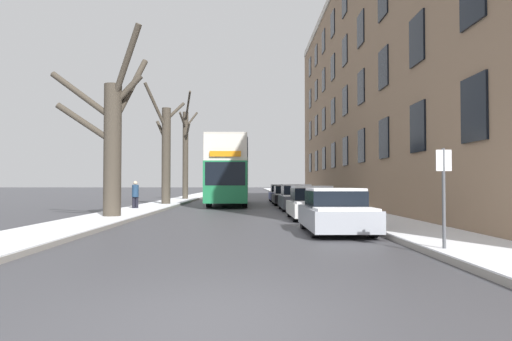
{
  "coord_description": "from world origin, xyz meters",
  "views": [
    {
      "loc": [
        0.43,
        -5.05,
        1.5
      ],
      "look_at": [
        0.83,
        20.99,
        2.23
      ],
      "focal_mm": 32.0,
      "sensor_mm": 36.0,
      "label": 1
    }
  ],
  "objects_px": {
    "bare_tree_left_1": "(166,152)",
    "double_decker_bus": "(229,169)",
    "parked_car_1": "(312,204)",
    "parked_car_4": "(281,194)",
    "bare_tree_left_0": "(112,137)",
    "parked_car_3": "(287,196)",
    "street_sign_post": "(444,194)",
    "bare_tree_left_2": "(186,151)",
    "pedestrian_left_sidewalk": "(135,194)",
    "parked_car_2": "(296,198)",
    "parked_car_0": "(336,212)"
  },
  "relations": [
    {
      "from": "parked_car_2",
      "to": "parked_car_4",
      "type": "bearing_deg",
      "value": 90.0
    },
    {
      "from": "double_decker_bus",
      "to": "parked_car_3",
      "type": "bearing_deg",
      "value": 2.96
    },
    {
      "from": "bare_tree_left_0",
      "to": "parked_car_3",
      "type": "height_order",
      "value": "bare_tree_left_0"
    },
    {
      "from": "parked_car_0",
      "to": "street_sign_post",
      "type": "relative_size",
      "value": 1.82
    },
    {
      "from": "parked_car_1",
      "to": "street_sign_post",
      "type": "xyz_separation_m",
      "value": [
        1.4,
        -9.67,
        0.65
      ]
    },
    {
      "from": "bare_tree_left_1",
      "to": "parked_car_3",
      "type": "xyz_separation_m",
      "value": [
        8.08,
        1.77,
        -2.9
      ]
    },
    {
      "from": "bare_tree_left_1",
      "to": "parked_car_0",
      "type": "distance_m",
      "value": 18.3
    },
    {
      "from": "parked_car_1",
      "to": "pedestrian_left_sidewalk",
      "type": "distance_m",
      "value": 10.45
    },
    {
      "from": "bare_tree_left_0",
      "to": "bare_tree_left_1",
      "type": "relative_size",
      "value": 0.99
    },
    {
      "from": "pedestrian_left_sidewalk",
      "to": "bare_tree_left_1",
      "type": "bearing_deg",
      "value": 66.47
    },
    {
      "from": "bare_tree_left_0",
      "to": "pedestrian_left_sidewalk",
      "type": "bearing_deg",
      "value": 94.73
    },
    {
      "from": "bare_tree_left_1",
      "to": "pedestrian_left_sidewalk",
      "type": "height_order",
      "value": "bare_tree_left_1"
    },
    {
      "from": "parked_car_0",
      "to": "parked_car_3",
      "type": "relative_size",
      "value": 0.93
    },
    {
      "from": "double_decker_bus",
      "to": "parked_car_4",
      "type": "distance_m",
      "value": 7.38
    },
    {
      "from": "street_sign_post",
      "to": "double_decker_bus",
      "type": "bearing_deg",
      "value": 103.65
    },
    {
      "from": "parked_car_3",
      "to": "pedestrian_left_sidewalk",
      "type": "relative_size",
      "value": 2.67
    },
    {
      "from": "double_decker_bus",
      "to": "parked_car_2",
      "type": "xyz_separation_m",
      "value": [
        3.98,
        -6.21,
        -1.85
      ]
    },
    {
      "from": "bare_tree_left_0",
      "to": "parked_car_3",
      "type": "relative_size",
      "value": 1.79
    },
    {
      "from": "bare_tree_left_0",
      "to": "parked_car_0",
      "type": "height_order",
      "value": "bare_tree_left_0"
    },
    {
      "from": "parked_car_1",
      "to": "pedestrian_left_sidewalk",
      "type": "xyz_separation_m",
      "value": [
        -8.76,
        5.7,
        0.25
      ]
    },
    {
      "from": "bare_tree_left_0",
      "to": "parked_car_4",
      "type": "height_order",
      "value": "bare_tree_left_0"
    },
    {
      "from": "parked_car_3",
      "to": "pedestrian_left_sidewalk",
      "type": "xyz_separation_m",
      "value": [
        -8.76,
        -6.97,
        0.25
      ]
    },
    {
      "from": "bare_tree_left_2",
      "to": "parked_car_3",
      "type": "bearing_deg",
      "value": -43.62
    },
    {
      "from": "bare_tree_left_1",
      "to": "street_sign_post",
      "type": "xyz_separation_m",
      "value": [
        9.48,
        -20.58,
        -2.25
      ]
    },
    {
      "from": "parked_car_0",
      "to": "double_decker_bus",
      "type": "bearing_deg",
      "value": 102.66
    },
    {
      "from": "parked_car_2",
      "to": "street_sign_post",
      "type": "height_order",
      "value": "street_sign_post"
    },
    {
      "from": "bare_tree_left_0",
      "to": "parked_car_2",
      "type": "height_order",
      "value": "bare_tree_left_0"
    },
    {
      "from": "bare_tree_left_1",
      "to": "parked_car_4",
      "type": "relative_size",
      "value": 2.01
    },
    {
      "from": "parked_car_1",
      "to": "street_sign_post",
      "type": "distance_m",
      "value": 9.8
    },
    {
      "from": "parked_car_1",
      "to": "parked_car_2",
      "type": "height_order",
      "value": "parked_car_2"
    },
    {
      "from": "parked_car_0",
      "to": "pedestrian_left_sidewalk",
      "type": "xyz_separation_m",
      "value": [
        -8.76,
        10.95,
        0.26
      ]
    },
    {
      "from": "parked_car_1",
      "to": "parked_car_4",
      "type": "bearing_deg",
      "value": 90.0
    },
    {
      "from": "bare_tree_left_2",
      "to": "parked_car_1",
      "type": "relative_size",
      "value": 2.21
    },
    {
      "from": "bare_tree_left_2",
      "to": "parked_car_2",
      "type": "height_order",
      "value": "bare_tree_left_2"
    },
    {
      "from": "parked_car_1",
      "to": "street_sign_post",
      "type": "bearing_deg",
      "value": -81.77
    },
    {
      "from": "pedestrian_left_sidewalk",
      "to": "street_sign_post",
      "type": "distance_m",
      "value": 18.43
    },
    {
      "from": "bare_tree_left_2",
      "to": "pedestrian_left_sidewalk",
      "type": "xyz_separation_m",
      "value": [
        -0.66,
        -14.69,
        -3.37
      ]
    },
    {
      "from": "bare_tree_left_2",
      "to": "parked_car_0",
      "type": "xyz_separation_m",
      "value": [
        8.1,
        -25.65,
        -3.63
      ]
    },
    {
      "from": "parked_car_4",
      "to": "bare_tree_left_1",
      "type": "bearing_deg",
      "value": -137.2
    },
    {
      "from": "bare_tree_left_1",
      "to": "double_decker_bus",
      "type": "height_order",
      "value": "bare_tree_left_1"
    },
    {
      "from": "bare_tree_left_2",
      "to": "parked_car_1",
      "type": "distance_m",
      "value": 22.24
    },
    {
      "from": "bare_tree_left_0",
      "to": "parked_car_1",
      "type": "distance_m",
      "value": 8.71
    },
    {
      "from": "bare_tree_left_2",
      "to": "parked_car_1",
      "type": "bearing_deg",
      "value": -68.34
    },
    {
      "from": "bare_tree_left_2",
      "to": "parked_car_4",
      "type": "bearing_deg",
      "value": -13.86
    },
    {
      "from": "parked_car_3",
      "to": "parked_car_0",
      "type": "bearing_deg",
      "value": -90.0
    },
    {
      "from": "parked_car_2",
      "to": "parked_car_4",
      "type": "distance_m",
      "value": 12.14
    },
    {
      "from": "parked_car_1",
      "to": "parked_car_4",
      "type": "height_order",
      "value": "parked_car_4"
    },
    {
      "from": "bare_tree_left_0",
      "to": "double_decker_bus",
      "type": "distance_m",
      "value": 13.42
    },
    {
      "from": "double_decker_bus",
      "to": "parked_car_2",
      "type": "height_order",
      "value": "double_decker_bus"
    },
    {
      "from": "parked_car_4",
      "to": "street_sign_post",
      "type": "height_order",
      "value": "street_sign_post"
    }
  ]
}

